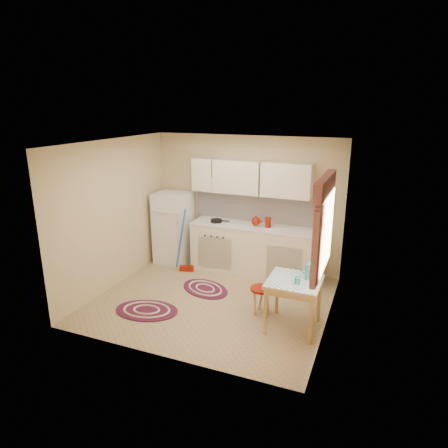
{
  "coord_description": "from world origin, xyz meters",
  "views": [
    {
      "loc": [
        2.35,
        -5.31,
        3.04
      ],
      "look_at": [
        0.1,
        0.25,
        1.23
      ],
      "focal_mm": 32.0,
      "sensor_mm": 36.0,
      "label": 1
    }
  ],
  "objects": [
    {
      "name": "rug_left",
      "position": [
        -0.8,
        -0.69,
        0.01
      ],
      "size": [
        1.08,
        0.81,
        0.02
      ],
      "primitive_type": null,
      "rotation": [
        0.0,
        0.0,
        0.17
      ],
      "color": "maroon",
      "rests_on": "ground"
    },
    {
      "name": "broom",
      "position": [
        -0.93,
        0.9,
        0.6
      ],
      "size": [
        0.3,
        0.2,
        1.2
      ],
      "primitive_type": null,
      "rotation": [
        0.0,
        0.0,
        0.3
      ],
      "color": "blue",
      "rests_on": "ground"
    },
    {
      "name": "fridge",
      "position": [
        -1.37,
        1.25,
        0.7
      ],
      "size": [
        0.65,
        0.6,
        1.4
      ],
      "primitive_type": "cube",
      "color": "white",
      "rests_on": "ground"
    },
    {
      "name": "room_shell",
      "position": [
        0.16,
        0.24,
        1.6
      ],
      "size": [
        3.64,
        3.6,
        2.52
      ],
      "color": "tan",
      "rests_on": "ground"
    },
    {
      "name": "frying_pan",
      "position": [
        -0.46,
        1.25,
        0.94
      ],
      "size": [
        0.26,
        0.26,
        0.05
      ],
      "primitive_type": "cylinder",
      "rotation": [
        0.0,
        0.0,
        0.21
      ],
      "color": "black",
      "rests_on": "countertop"
    },
    {
      "name": "mug",
      "position": [
        1.43,
        -0.41,
        0.77
      ],
      "size": [
        0.09,
        0.09,
        0.1
      ],
      "primitive_type": "cylinder",
      "rotation": [
        0.0,
        0.0,
        -0.1
      ],
      "color": "teal",
      "rests_on": "table"
    },
    {
      "name": "red_canister",
      "position": [
        0.52,
        1.3,
        1.0
      ],
      "size": [
        0.1,
        0.1,
        0.16
      ],
      "primitive_type": "cylinder",
      "rotation": [
        0.0,
        0.0,
        -0.0
      ],
      "color": "maroon",
      "rests_on": "countertop"
    },
    {
      "name": "countertop",
      "position": [
        0.23,
        1.3,
        0.9
      ],
      "size": [
        2.27,
        0.62,
        0.04
      ],
      "primitive_type": "cube",
      "color": "silver",
      "rests_on": "base_cabinets"
    },
    {
      "name": "table",
      "position": [
        1.37,
        -0.31,
        0.36
      ],
      "size": [
        0.72,
        0.72,
        0.72
      ],
      "primitive_type": "cube",
      "color": "tan",
      "rests_on": "ground"
    },
    {
      "name": "rug_center",
      "position": [
        -0.28,
        0.32,
        0.01
      ],
      "size": [
        1.09,
        0.94,
        0.02
      ],
      "primitive_type": null,
      "rotation": [
        0.0,
        0.0,
        -0.43
      ],
      "color": "maroon",
      "rests_on": "ground"
    },
    {
      "name": "base_cabinets",
      "position": [
        0.23,
        1.3,
        0.44
      ],
      "size": [
        2.25,
        0.6,
        0.88
      ],
      "primitive_type": "cube",
      "color": "white",
      "rests_on": "ground"
    },
    {
      "name": "red_kettle",
      "position": [
        0.29,
        1.3,
        1.01
      ],
      "size": [
        0.22,
        0.21,
        0.18
      ],
      "primitive_type": null,
      "rotation": [
        0.0,
        0.0,
        -0.39
      ],
      "color": "maroon",
      "rests_on": "countertop"
    },
    {
      "name": "coffee_pot",
      "position": [
        1.54,
        -0.19,
        0.87
      ],
      "size": [
        0.19,
        0.18,
        0.3
      ],
      "primitive_type": null,
      "rotation": [
        0.0,
        0.0,
        0.41
      ],
      "color": "teal",
      "rests_on": "table"
    },
    {
      "name": "stool",
      "position": [
        0.84,
        -0.1,
        0.21
      ],
      "size": [
        0.42,
        0.42,
        0.42
      ],
      "primitive_type": "cylinder",
      "rotation": [
        0.0,
        0.0,
        0.3
      ],
      "color": "maroon",
      "rests_on": "ground"
    }
  ]
}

